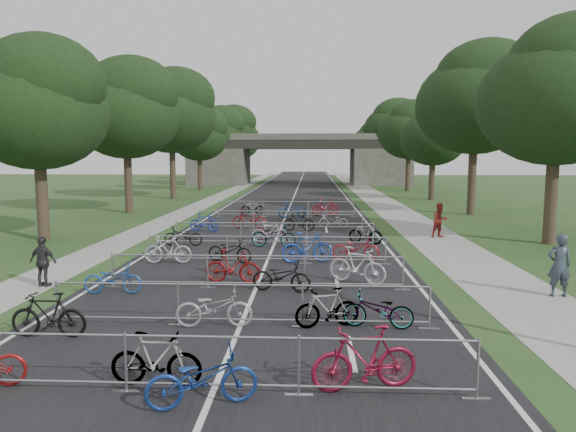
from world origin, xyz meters
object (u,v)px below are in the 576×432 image
(overpass_bridge, at_px, (299,159))
(pedestrian_b, at_px, (440,220))
(pedestrian_c, at_px, (43,262))
(bike_1, at_px, (156,360))
(pedestrian_a, at_px, (559,266))
(bike_2, at_px, (202,379))

(overpass_bridge, distance_m, pedestrian_b, 48.16)
(pedestrian_c, bearing_deg, bike_1, 141.70)
(overpass_bridge, xyz_separation_m, pedestrian_a, (9.08, -58.32, -2.59))
(bike_1, bearing_deg, pedestrian_c, 41.30)
(bike_2, xyz_separation_m, pedestrian_b, (8.36, 18.10, 0.38))
(bike_1, bearing_deg, pedestrian_b, -26.80)
(bike_2, height_order, pedestrian_c, pedestrian_c)
(overpass_bridge, height_order, pedestrian_c, overpass_bridge)
(bike_2, distance_m, pedestrian_b, 19.94)
(overpass_bridge, relative_size, pedestrian_b, 17.66)
(overpass_bridge, relative_size, bike_1, 18.30)
(bike_1, relative_size, bike_2, 0.90)
(overpass_bridge, distance_m, bike_1, 64.83)
(pedestrian_c, bearing_deg, pedestrian_a, -169.72)
(pedestrian_a, xyz_separation_m, pedestrian_c, (-15.88, 0.45, -0.14))
(bike_1, bearing_deg, pedestrian_a, -56.14)
(pedestrian_a, distance_m, pedestrian_c, 15.89)
(bike_2, xyz_separation_m, pedestrian_c, (-6.73, 7.59, 0.31))
(bike_2, bearing_deg, bike_1, 36.26)
(pedestrian_b, bearing_deg, overpass_bridge, 79.98)
(bike_2, distance_m, pedestrian_c, 10.15)
(bike_2, relative_size, pedestrian_a, 0.99)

